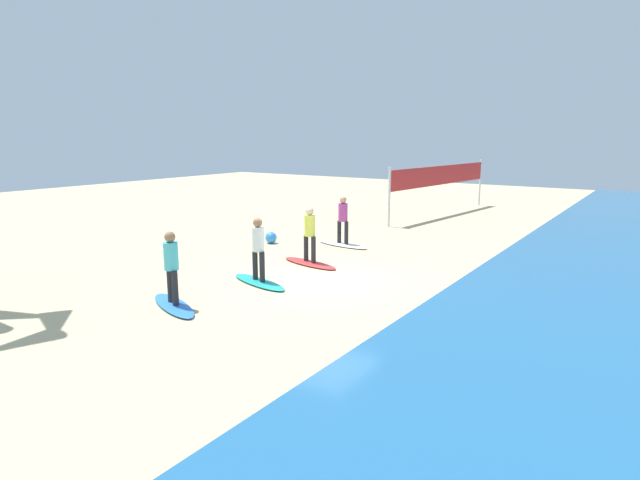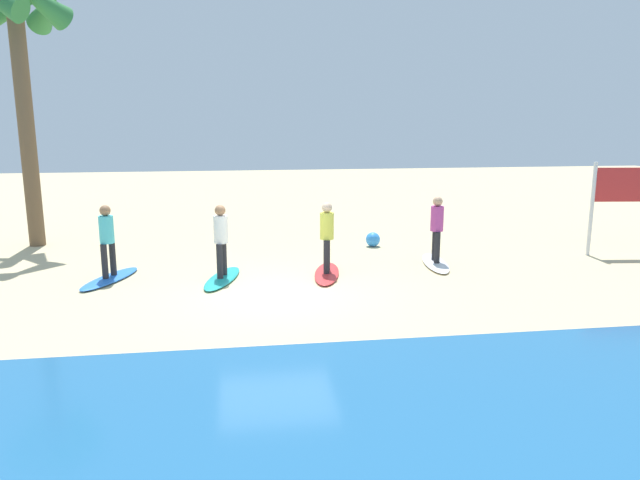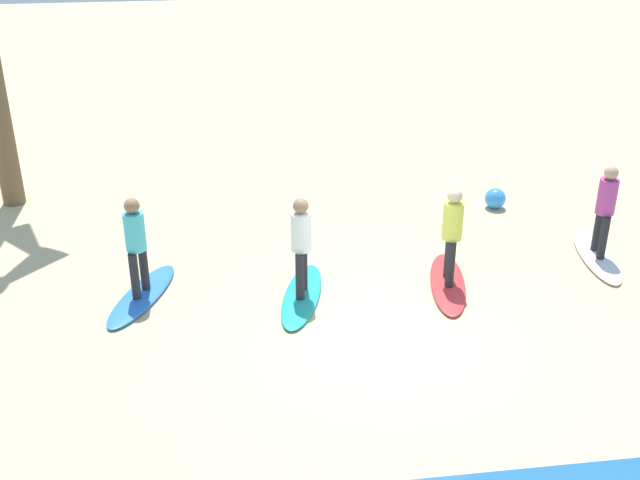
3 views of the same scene
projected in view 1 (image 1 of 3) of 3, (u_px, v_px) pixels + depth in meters
The scene contains 11 objects.
ground_plane at pixel (323, 281), 13.95m from camera, with size 60.00×60.00×0.00m, color #CCB789.
surfboard_white at pixel (343, 245), 18.39m from camera, with size 2.10×0.56×0.09m, color white.
surfer_white at pixel (343, 216), 18.19m from camera, with size 0.32×0.46×1.64m.
surfboard_red at pixel (310, 263), 15.73m from camera, with size 2.10×0.56×0.09m, color red.
surfer_red at pixel (310, 230), 15.54m from camera, with size 0.32×0.45×1.64m.
surfboard_teal at pixel (259, 282), 13.71m from camera, with size 2.10×0.56×0.09m, color teal.
surfer_teal at pixel (258, 245), 13.52m from camera, with size 0.32×0.45×1.64m.
surfboard_blue at pixel (174, 305), 11.84m from camera, with size 2.10×0.56×0.09m, color blue.
surfer_blue at pixel (171, 262), 11.65m from camera, with size 0.32×0.44×1.64m.
volleyball_net at pixel (441, 178), 25.24m from camera, with size 9.04×1.12×2.50m.
beach_ball at pixel (271, 238), 18.78m from camera, with size 0.41×0.41×0.41m, color #338CE5.
Camera 1 is at (11.23, 7.43, 3.81)m, focal length 29.64 mm.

